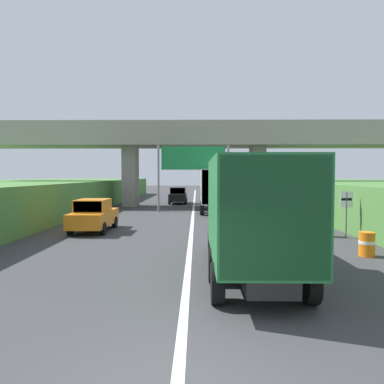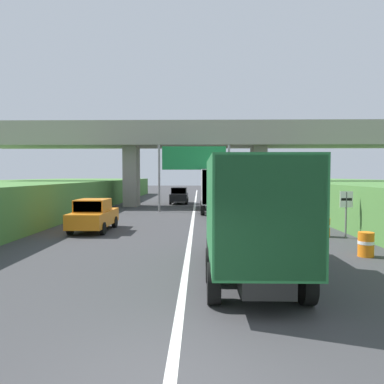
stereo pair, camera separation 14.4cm
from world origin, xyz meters
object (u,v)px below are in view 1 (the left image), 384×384
Objects in this scene: overhead_highway_sign at (193,163)px; construction_barrel_3 at (301,217)px; speed_limit_sign at (346,207)px; construction_barrel_2 at (324,227)px; truck_yellow at (215,188)px; construction_barrel_4 at (284,210)px; car_black at (178,196)px; truck_green at (250,211)px; car_orange at (94,215)px; construction_barrel_1 at (367,244)px.

overhead_highway_sign reaches higher than construction_barrel_3.
overhead_highway_sign reaches higher than speed_limit_sign.
overhead_highway_sign is 6.53× the size of construction_barrel_2.
truck_yellow is 8.11× the size of construction_barrel_4.
car_black is at bearing 125.55° from construction_barrel_4.
construction_barrel_4 is at bearing 94.96° from speed_limit_sign.
truck_yellow is 18.52m from truck_green.
truck_yellow reaches higher than car_orange.
truck_green reaches higher than construction_barrel_4.
construction_barrel_1 is at bearing -71.42° from car_black.
truck_green is 1.78× the size of car_orange.
truck_green is (1.83, -18.72, -2.10)m from overhead_highway_sign.
truck_yellow is 8.11× the size of construction_barrel_3.
car_black is at bearing 112.08° from construction_barrel_2.
construction_barrel_2 is (4.76, -11.55, -1.47)m from truck_yellow.
truck_green is at bearing -82.63° from car_black.
car_black is at bearing 101.29° from overhead_highway_sign.
overhead_highway_sign is at bearing 131.63° from construction_barrel_3.
car_orange is at bearing 172.83° from construction_barrel_2.
car_black is 4.56× the size of construction_barrel_3.
construction_barrel_3 and construction_barrel_4 have the same top height.
truck_yellow is 12.30m from car_orange.
construction_barrel_3 is 4.29m from construction_barrel_4.
overhead_highway_sign is 2.74m from truck_yellow.
truck_green reaches higher than construction_barrel_2.
construction_barrel_2 is at bearing -7.17° from car_orange.
truck_green is at bearing -150.47° from construction_barrel_1.
car_black is 4.56× the size of construction_barrel_1.
construction_barrel_3 is (11.86, 2.82, -0.40)m from car_orange.
truck_yellow is 8.11× the size of construction_barrel_2.
construction_barrel_4 is at bearing 89.70° from construction_barrel_1.
car_black is (-3.52, 27.18, -1.08)m from truck_green.
truck_yellow is 12.57m from construction_barrel_2.
car_orange is at bearing -166.63° from construction_barrel_3.
speed_limit_sign is 2.48× the size of construction_barrel_3.
speed_limit_sign reaches higher than construction_barrel_2.
overhead_highway_sign is 8.16m from construction_barrel_4.
car_orange is at bearing 171.51° from speed_limit_sign.
car_black is 17.97m from construction_barrel_3.
truck_yellow reaches higher than construction_barrel_4.
construction_barrel_2 is at bearing -61.01° from overhead_highway_sign.
construction_barrel_1 is (4.79, -15.84, -1.47)m from truck_yellow.
truck_green reaches higher than construction_barrel_1.
truck_green is at bearing -89.78° from truck_yellow.
overhead_highway_sign is 6.53× the size of construction_barrel_3.
speed_limit_sign is 1.41m from construction_barrel_2.
car_orange is (-12.63, 1.88, -0.62)m from speed_limit_sign.
construction_barrel_4 is at bearing 30.98° from car_orange.
overhead_highway_sign is 2.64× the size of speed_limit_sign.
construction_barrel_4 is at bearing -31.31° from truck_yellow.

